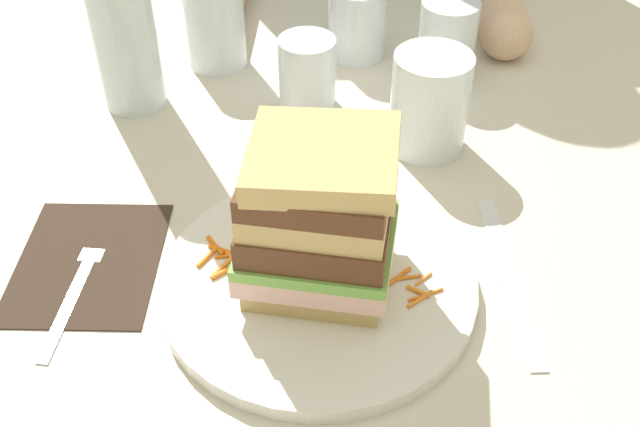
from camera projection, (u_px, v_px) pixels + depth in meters
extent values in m
plane|color=beige|center=(311.00, 288.00, 0.63)|extent=(3.00, 3.00, 0.00)
cylinder|color=white|center=(318.00, 280.00, 0.62)|extent=(0.26, 0.26, 0.01)
cube|color=tan|center=(318.00, 265.00, 0.61)|extent=(0.12, 0.11, 0.02)
cube|color=beige|center=(318.00, 249.00, 0.60)|extent=(0.13, 0.12, 0.02)
cube|color=#7AB74C|center=(318.00, 236.00, 0.59)|extent=(0.13, 0.12, 0.01)
cube|color=#56331E|center=(318.00, 219.00, 0.58)|extent=(0.12, 0.11, 0.03)
cube|color=tan|center=(318.00, 197.00, 0.56)|extent=(0.12, 0.11, 0.02)
cube|color=#56331E|center=(318.00, 176.00, 0.55)|extent=(0.12, 0.11, 0.02)
cube|color=tan|center=(323.00, 156.00, 0.54)|extent=(0.11, 0.10, 0.03)
cylinder|color=orange|center=(253.00, 265.00, 0.62)|extent=(0.02, 0.03, 0.00)
cylinder|color=orange|center=(215.00, 246.00, 0.64)|extent=(0.02, 0.02, 0.00)
cylinder|color=orange|center=(235.00, 261.00, 0.63)|extent=(0.02, 0.02, 0.00)
cylinder|color=orange|center=(243.00, 277.00, 0.62)|extent=(0.01, 0.02, 0.00)
cylinder|color=orange|center=(227.00, 263.00, 0.63)|extent=(0.02, 0.03, 0.00)
cylinder|color=orange|center=(226.00, 256.00, 0.63)|extent=(0.02, 0.01, 0.00)
cylinder|color=orange|center=(208.00, 256.00, 0.63)|extent=(0.02, 0.03, 0.00)
cylinder|color=orange|center=(223.00, 250.00, 0.64)|extent=(0.03, 0.01, 0.00)
cylinder|color=orange|center=(224.00, 270.00, 0.62)|extent=(0.02, 0.02, 0.00)
cylinder|color=orange|center=(420.00, 299.00, 0.60)|extent=(0.02, 0.02, 0.00)
cylinder|color=orange|center=(426.00, 295.00, 0.60)|extent=(0.03, 0.02, 0.00)
cylinder|color=orange|center=(403.00, 279.00, 0.61)|extent=(0.03, 0.01, 0.00)
cylinder|color=orange|center=(418.00, 291.00, 0.60)|extent=(0.02, 0.01, 0.00)
cylinder|color=orange|center=(397.00, 279.00, 0.61)|extent=(0.02, 0.03, 0.00)
cylinder|color=orange|center=(423.00, 275.00, 0.62)|extent=(0.02, 0.02, 0.00)
cube|color=#38281E|center=(88.00, 261.00, 0.65)|extent=(0.13, 0.16, 0.00)
cube|color=silver|center=(65.00, 307.00, 0.61)|extent=(0.02, 0.11, 0.00)
cube|color=silver|center=(91.00, 252.00, 0.65)|extent=(0.02, 0.02, 0.00)
cylinder|color=silver|center=(110.00, 231.00, 0.67)|extent=(0.00, 0.04, 0.00)
cylinder|color=silver|center=(104.00, 231.00, 0.67)|extent=(0.00, 0.04, 0.00)
cylinder|color=silver|center=(98.00, 230.00, 0.67)|extent=(0.00, 0.04, 0.00)
cylinder|color=silver|center=(92.00, 230.00, 0.67)|extent=(0.00, 0.04, 0.00)
cube|color=silver|center=(525.00, 323.00, 0.60)|extent=(0.02, 0.10, 0.00)
cube|color=silver|center=(497.00, 238.00, 0.67)|extent=(0.03, 0.11, 0.00)
cylinder|color=white|center=(429.00, 102.00, 0.75)|extent=(0.08, 0.08, 0.10)
cylinder|color=#E55638|center=(427.00, 121.00, 0.76)|extent=(0.07, 0.07, 0.06)
cylinder|color=silver|center=(447.00, 40.00, 0.85)|extent=(0.07, 0.07, 0.09)
cylinder|color=silver|center=(307.00, 73.00, 0.81)|extent=(0.06, 0.06, 0.08)
cylinder|color=silver|center=(357.00, 22.00, 0.89)|extent=(0.07, 0.07, 0.09)
cylinder|color=silver|center=(215.00, 25.00, 0.87)|extent=(0.07, 0.07, 0.10)
sphere|color=#DBAD89|center=(212.00, 27.00, 0.91)|extent=(0.06, 0.06, 0.06)
sphere|color=#DBAD89|center=(507.00, 34.00, 0.90)|extent=(0.06, 0.06, 0.06)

